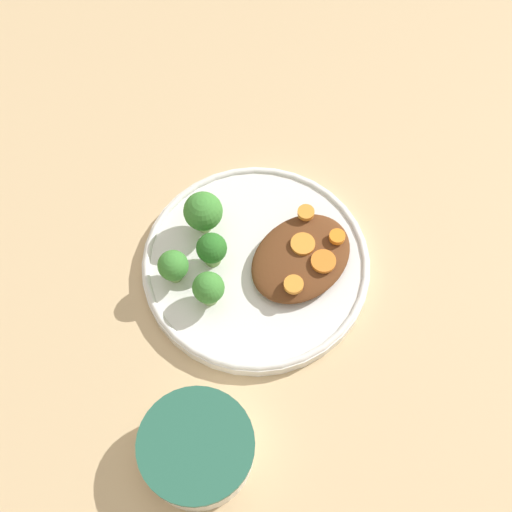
# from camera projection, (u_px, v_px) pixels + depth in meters

# --- Properties ---
(ground_plane) EXTENTS (4.00, 4.00, 0.00)m
(ground_plane) POSITION_uv_depth(u_px,v_px,m) (256.00, 268.00, 0.82)
(ground_plane) COLOR tan
(plate) EXTENTS (0.26, 0.26, 0.02)m
(plate) POSITION_uv_depth(u_px,v_px,m) (256.00, 264.00, 0.81)
(plate) COLOR silver
(plate) RESTS_ON ground_plane
(dip_bowl) EXTENTS (0.12, 0.12, 0.05)m
(dip_bowl) POSITION_uv_depth(u_px,v_px,m) (197.00, 448.00, 0.70)
(dip_bowl) COLOR white
(dip_bowl) RESTS_ON ground_plane
(stew_mound) EXTENTS (0.13, 0.10, 0.02)m
(stew_mound) POSITION_uv_depth(u_px,v_px,m) (301.00, 258.00, 0.79)
(stew_mound) COLOR #5B3319
(stew_mound) RESTS_ON plate
(broccoli_floret_0) EXTENTS (0.03, 0.03, 0.05)m
(broccoli_floret_0) POSITION_uv_depth(u_px,v_px,m) (209.00, 289.00, 0.76)
(broccoli_floret_0) COLOR #7FA85B
(broccoli_floret_0) RESTS_ON plate
(broccoli_floret_1) EXTENTS (0.03, 0.03, 0.05)m
(broccoli_floret_1) POSITION_uv_depth(u_px,v_px,m) (212.00, 249.00, 0.78)
(broccoli_floret_1) COLOR #759E51
(broccoli_floret_1) RESTS_ON plate
(broccoli_floret_2) EXTENTS (0.04, 0.04, 0.06)m
(broccoli_floret_2) POSITION_uv_depth(u_px,v_px,m) (203.00, 212.00, 0.79)
(broccoli_floret_2) COLOR #7FA85B
(broccoli_floret_2) RESTS_ON plate
(broccoli_floret_3) EXTENTS (0.03, 0.03, 0.05)m
(broccoli_floret_3) POSITION_uv_depth(u_px,v_px,m) (173.00, 266.00, 0.77)
(broccoli_floret_3) COLOR #7FA85B
(broccoli_floret_3) RESTS_ON plate
(carrot_slice_0) EXTENTS (0.02, 0.02, 0.01)m
(carrot_slice_0) POSITION_uv_depth(u_px,v_px,m) (337.00, 237.00, 0.79)
(carrot_slice_0) COLOR orange
(carrot_slice_0) RESTS_ON stew_mound
(carrot_slice_1) EXTENTS (0.02, 0.02, 0.01)m
(carrot_slice_1) POSITION_uv_depth(u_px,v_px,m) (306.00, 213.00, 0.81)
(carrot_slice_1) COLOR orange
(carrot_slice_1) RESTS_ON stew_mound
(carrot_slice_2) EXTENTS (0.03, 0.03, 0.00)m
(carrot_slice_2) POSITION_uv_depth(u_px,v_px,m) (323.00, 261.00, 0.78)
(carrot_slice_2) COLOR orange
(carrot_slice_2) RESTS_ON stew_mound
(carrot_slice_3) EXTENTS (0.03, 0.03, 0.00)m
(carrot_slice_3) POSITION_uv_depth(u_px,v_px,m) (303.00, 244.00, 0.79)
(carrot_slice_3) COLOR orange
(carrot_slice_3) RESTS_ON stew_mound
(carrot_slice_4) EXTENTS (0.02, 0.02, 0.01)m
(carrot_slice_4) POSITION_uv_depth(u_px,v_px,m) (293.00, 285.00, 0.76)
(carrot_slice_4) COLOR orange
(carrot_slice_4) RESTS_ON stew_mound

